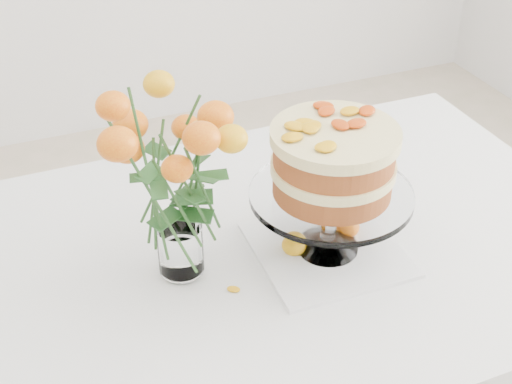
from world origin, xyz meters
TOP-DOWN VIEW (x-y plane):
  - table at (0.00, 0.00)m, footprint 1.43×0.93m
  - napkin at (0.10, -0.06)m, footprint 0.29×0.29m
  - cake_stand at (0.10, -0.06)m, footprint 0.32×0.32m
  - rose_vase at (-0.19, -0.01)m, footprint 0.33×0.33m
  - loose_rose_near at (0.03, -0.04)m, footprint 0.09×0.05m
  - loose_rose_far at (0.15, -0.04)m, footprint 0.10×0.05m
  - stray_petal_a at (-0.12, -0.10)m, footprint 0.03×0.02m
  - stray_petal_b at (-0.02, -0.14)m, footprint 0.03×0.02m

SIDE VIEW (x-z plane):
  - table at x=0.00m, z-range 0.30..1.05m
  - stray_petal_a at x=-0.12m, z-range 0.76..0.76m
  - stray_petal_b at x=-0.02m, z-range 0.76..0.76m
  - napkin at x=0.10m, z-range 0.76..0.77m
  - loose_rose_near at x=0.03m, z-range 0.76..0.80m
  - loose_rose_far at x=0.15m, z-range 0.76..0.80m
  - cake_stand at x=0.10m, z-range 0.81..1.10m
  - rose_vase at x=-0.19m, z-range 0.79..1.23m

